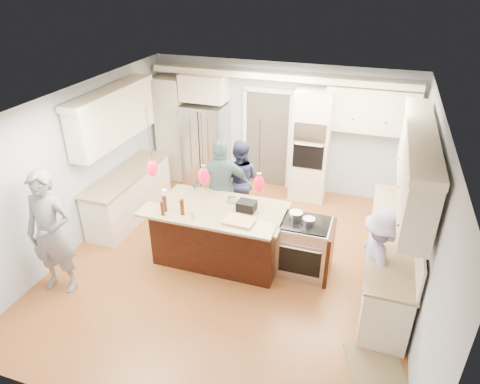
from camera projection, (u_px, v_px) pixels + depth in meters
The scene contains 23 objects.
ground_plane at pixel (233, 262), 7.16m from camera, with size 6.00×6.00×0.00m, color #A3612C.
room_shell at pixel (233, 163), 6.30m from camera, with size 5.54×6.04×2.72m.
refrigerator at pixel (206, 145), 9.37m from camera, with size 0.90×0.70×1.80m, color #B7B7BC.
oven_column at pixel (311, 146), 8.63m from camera, with size 0.72×0.69×2.30m.
back_upper_cabinets at pixel (242, 113), 8.88m from camera, with size 5.30×0.61×2.54m.
right_counter_run at pixel (398, 224), 6.23m from camera, with size 0.64×3.10×2.51m.
left_cabinets at pixel (124, 166), 8.00m from camera, with size 0.64×2.30×2.51m.
kitchen_island at pixel (220, 233), 7.06m from camera, with size 2.10×1.46×1.12m.
island_range at pixel (306, 247), 6.74m from camera, with size 0.82×0.71×0.92m.
pendant_lights at pixel (204, 176), 5.94m from camera, with size 1.75×0.15×1.03m.
person_bar_end at pixel (51, 233), 6.16m from camera, with size 0.71×0.47×1.96m, color slate.
person_far_left at pixel (240, 180), 8.09m from camera, with size 0.77×0.60×1.58m, color navy.
person_far_right at pixel (222, 188), 7.58m from camera, with size 1.05×0.44×1.80m, color #4A6867.
person_range_side at pixel (379, 261), 5.91m from camera, with size 1.01×0.58×1.57m, color #AD97CC.
floor_rug at pixel (378, 374), 5.20m from camera, with size 0.66×0.96×0.01m, color olive.
water_bottle at pixel (165, 200), 6.39m from camera, with size 0.08×0.08×0.34m, color silver.
beer_bottle_a at pixel (165, 203), 6.38m from camera, with size 0.07×0.07×0.26m, color #411E0B.
beer_bottle_b at pixel (162, 208), 6.28m from camera, with size 0.06×0.06×0.23m, color #411E0B.
beer_bottle_c at pixel (182, 207), 6.29m from camera, with size 0.06×0.06×0.25m, color #411E0B.
drink_can at pixel (193, 216), 6.21m from camera, with size 0.06×0.06×0.11m, color #B7B7BC.
cutting_board at pixel (239, 221), 6.16m from camera, with size 0.43×0.31×0.03m, color tan.
pot_large at pixel (296, 216), 6.59m from camera, with size 0.21×0.21×0.12m, color #B7B7BC.
pot_small at pixel (309, 221), 6.47m from camera, with size 0.19×0.19×0.09m, color #B7B7BC.
Camera 1 is at (1.91, -5.42, 4.42)m, focal length 32.00 mm.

